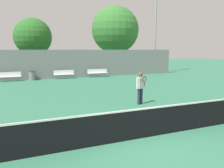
% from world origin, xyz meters
% --- Properties ---
extents(ground_plane, '(100.00, 100.00, 0.00)m').
position_xyz_m(ground_plane, '(0.00, 0.00, 0.00)').
color(ground_plane, '#337556').
extents(tennis_net, '(11.22, 0.09, 1.01)m').
position_xyz_m(tennis_net, '(0.00, 0.00, 0.51)').
color(tennis_net, '#195128').
rests_on(tennis_net, ground_plane).
extents(tennis_player, '(0.54, 0.48, 1.71)m').
position_xyz_m(tennis_player, '(2.24, 3.96, 0.98)').
color(tennis_player, '#282D47').
rests_on(tennis_player, ground_plane).
extents(bench_courtside_near, '(2.12, 0.40, 0.85)m').
position_xyz_m(bench_courtside_near, '(-4.68, 15.90, 0.52)').
color(bench_courtside_near, white).
rests_on(bench_courtside_near, ground_plane).
extents(bench_courtside_far, '(2.02, 0.40, 0.85)m').
position_xyz_m(bench_courtside_far, '(0.34, 15.90, 0.52)').
color(bench_courtside_far, white).
rests_on(bench_courtside_far, ground_plane).
extents(bench_by_gate, '(2.15, 0.40, 0.85)m').
position_xyz_m(bench_by_gate, '(3.85, 15.90, 0.52)').
color(bench_by_gate, white).
rests_on(bench_by_gate, ground_plane).
extents(light_pole_near_left, '(0.90, 0.60, 11.30)m').
position_xyz_m(light_pole_near_left, '(11.74, 17.20, 6.79)').
color(light_pole_near_left, '#939399').
rests_on(light_pole_near_left, ground_plane).
extents(trash_bin, '(0.64, 0.64, 0.84)m').
position_xyz_m(trash_bin, '(-2.67, 15.98, 0.42)').
color(trash_bin, gray).
rests_on(trash_bin, ground_plane).
extents(back_fence, '(26.55, 0.06, 2.85)m').
position_xyz_m(back_fence, '(0.00, 16.42, 1.43)').
color(back_fence, gray).
rests_on(back_fence, ground_plane).
extents(tree_green_tall, '(4.23, 4.23, 6.41)m').
position_xyz_m(tree_green_tall, '(-2.16, 20.90, 4.28)').
color(tree_green_tall, brown).
rests_on(tree_green_tall, ground_plane).
extents(tree_green_broad, '(6.24, 6.24, 8.58)m').
position_xyz_m(tree_green_broad, '(8.26, 21.51, 5.45)').
color(tree_green_broad, brown).
rests_on(tree_green_broad, ground_plane).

